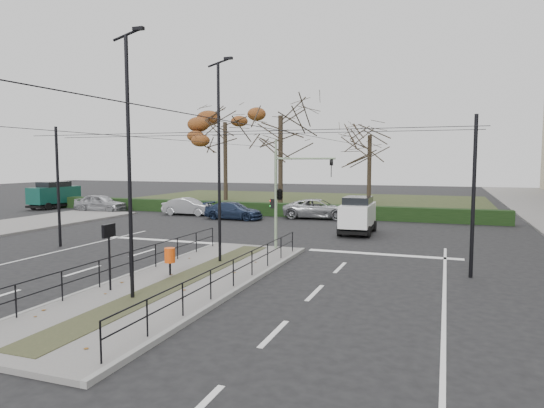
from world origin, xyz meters
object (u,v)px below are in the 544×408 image
(parked_car_fourth, at_px, (319,209))
(rust_tree, at_px, (225,123))
(streetlamp_median_near, at_px, (130,164))
(green_van, at_px, (54,194))
(info_panel, at_px, (109,238))
(white_van, at_px, (358,214))
(streetlamp_median_far, at_px, (219,160))
(parked_car_first, at_px, (101,203))
(litter_bin, at_px, (170,256))
(parked_car_third, at_px, (234,211))
(bare_tree_near, at_px, (281,122))
(traffic_light, at_px, (281,192))
(parked_car_second, at_px, (188,207))
(bare_tree_center, at_px, (370,140))

(parked_car_fourth, bearing_deg, rust_tree, 42.84)
(streetlamp_median_near, xyz_separation_m, green_van, (-24.64, 22.44, -2.95))
(info_panel, height_order, white_van, info_panel)
(info_panel, bearing_deg, streetlamp_median_far, 75.03)
(info_panel, bearing_deg, green_van, 136.86)
(parked_car_fourth, bearing_deg, streetlamp_median_near, 175.19)
(green_van, relative_size, rust_tree, 0.45)
(parked_car_first, distance_m, parked_car_fourth, 18.62)
(litter_bin, relative_size, green_van, 0.20)
(parked_car_third, distance_m, bare_tree_near, 12.40)
(rust_tree, bearing_deg, green_van, -131.34)
(traffic_light, xyz_separation_m, litter_bin, (-2.11, -6.44, -1.98))
(info_panel, relative_size, white_van, 0.54)
(parked_car_second, bearing_deg, streetlamp_median_near, -156.71)
(traffic_light, xyz_separation_m, parked_car_first, (-20.15, 11.84, -2.08))
(parked_car_first, xyz_separation_m, parked_car_fourth, (18.55, 1.66, -0.03))
(info_panel, relative_size, parked_car_first, 0.49)
(streetlamp_median_far, bearing_deg, traffic_light, 68.65)
(streetlamp_median_near, xyz_separation_m, streetlamp_median_far, (0.16, 5.76, 0.14))
(streetlamp_median_far, distance_m, parked_car_third, 16.15)
(traffic_light, relative_size, litter_bin, 4.62)
(rust_tree, bearing_deg, parked_car_first, -110.16)
(parked_car_third, relative_size, rust_tree, 0.40)
(traffic_light, height_order, parked_car_second, traffic_light)
(parked_car_second, relative_size, bare_tree_near, 0.37)
(info_panel, distance_m, parked_car_fourth, 22.46)
(white_van, bearing_deg, streetlamp_median_near, -103.88)
(parked_car_fourth, bearing_deg, parked_car_second, 92.16)
(litter_bin, xyz_separation_m, parked_car_third, (-5.28, 17.33, -0.22))
(streetlamp_median_far, xyz_separation_m, parked_car_fourth, (-0.18, 17.16, -3.63))
(parked_car_first, bearing_deg, info_panel, -143.11)
(parked_car_first, relative_size, bare_tree_center, 0.49)
(parked_car_first, bearing_deg, parked_car_third, -97.25)
(green_van, xyz_separation_m, rust_tree, (11.18, 12.71, 7.11))
(green_van, bearing_deg, streetlamp_median_near, -42.32)
(streetlamp_median_far, height_order, parked_car_fourth, streetlamp_median_far)
(traffic_light, height_order, info_panel, traffic_light)
(litter_bin, height_order, parked_car_second, parked_car_second)
(litter_bin, height_order, streetlamp_median_far, streetlamp_median_far)
(info_panel, distance_m, rust_tree, 37.31)
(white_van, bearing_deg, info_panel, -108.46)
(streetlamp_median_far, distance_m, bare_tree_near, 25.53)
(bare_tree_near, bearing_deg, bare_tree_center, 49.32)
(info_panel, relative_size, rust_tree, 0.20)
(litter_bin, height_order, info_panel, info_panel)
(green_van, relative_size, bare_tree_center, 0.54)
(streetlamp_median_far, height_order, white_van, streetlamp_median_far)
(bare_tree_near, bearing_deg, green_van, -157.36)
(parked_car_third, bearing_deg, litter_bin, -162.19)
(parked_car_fourth, height_order, bare_tree_near, bare_tree_near)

